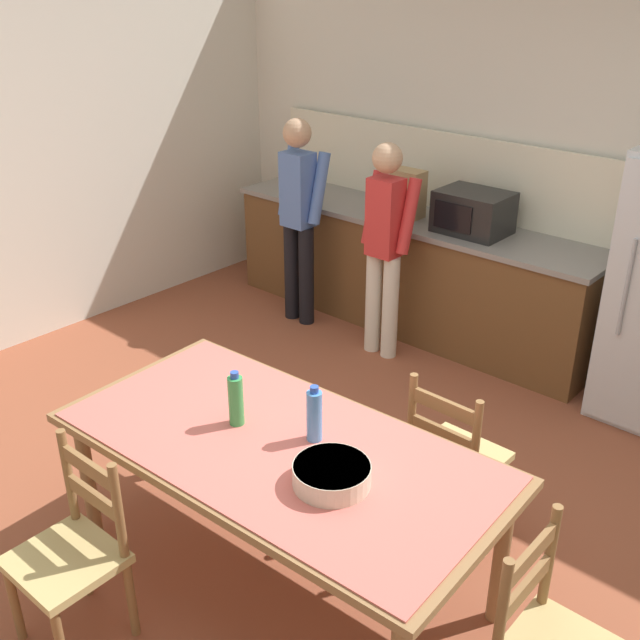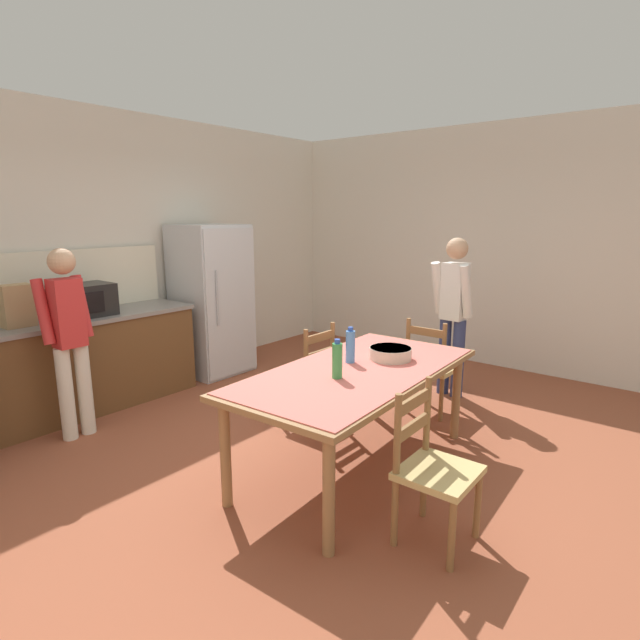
# 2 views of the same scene
# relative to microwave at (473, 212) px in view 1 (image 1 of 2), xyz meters

# --- Properties ---
(ground_plane) EXTENTS (8.32, 8.32, 0.00)m
(ground_plane) POSITION_rel_microwave_xyz_m (0.63, -2.21, -1.06)
(ground_plane) COLOR brown
(wall_back) EXTENTS (6.52, 0.12, 2.90)m
(wall_back) POSITION_rel_microwave_xyz_m (0.63, 0.45, 0.39)
(wall_back) COLOR silver
(wall_back) RESTS_ON ground
(kitchen_counter) EXTENTS (3.14, 0.66, 0.91)m
(kitchen_counter) POSITION_rel_microwave_xyz_m (-0.55, 0.02, -0.60)
(kitchen_counter) COLOR brown
(kitchen_counter) RESTS_ON ground
(counter_splashback) EXTENTS (3.10, 0.03, 0.60)m
(counter_splashback) POSITION_rel_microwave_xyz_m (-0.55, 0.33, 0.15)
(counter_splashback) COLOR #EFE8CB
(counter_splashback) RESTS_ON kitchen_counter
(microwave) EXTENTS (0.50, 0.39, 0.30)m
(microwave) POSITION_rel_microwave_xyz_m (0.00, 0.00, 0.00)
(microwave) COLOR black
(microwave) RESTS_ON kitchen_counter
(paper_bag) EXTENTS (0.24, 0.16, 0.36)m
(paper_bag) POSITION_rel_microwave_xyz_m (-0.57, -0.01, 0.03)
(paper_bag) COLOR tan
(paper_bag) RESTS_ON kitchen_counter
(dining_table) EXTENTS (2.08, 1.10, 0.77)m
(dining_table) POSITION_rel_microwave_xyz_m (0.65, -2.67, -0.37)
(dining_table) COLOR olive
(dining_table) RESTS_ON ground
(bottle_near_centre) EXTENTS (0.07, 0.07, 0.27)m
(bottle_near_centre) POSITION_rel_microwave_xyz_m (0.39, -2.68, -0.17)
(bottle_near_centre) COLOR green
(bottle_near_centre) RESTS_ON dining_table
(bottle_off_centre) EXTENTS (0.07, 0.07, 0.27)m
(bottle_off_centre) POSITION_rel_microwave_xyz_m (0.74, -2.54, -0.17)
(bottle_off_centre) COLOR #4C8ED6
(bottle_off_centre) RESTS_ON dining_table
(serving_bowl) EXTENTS (0.32, 0.32, 0.09)m
(serving_bowl) POSITION_rel_microwave_xyz_m (1.00, -2.72, -0.24)
(serving_bowl) COLOR beige
(serving_bowl) RESTS_ON dining_table
(chair_side_near_left) EXTENTS (0.43, 0.41, 0.91)m
(chair_side_near_left) POSITION_rel_microwave_xyz_m (0.23, -3.48, -0.62)
(chair_side_near_left) COLOR olive
(chair_side_near_left) RESTS_ON ground
(chair_side_far_right) EXTENTS (0.43, 0.41, 0.91)m
(chair_side_far_right) POSITION_rel_microwave_xyz_m (1.06, -1.85, -0.62)
(chair_side_far_right) COLOR olive
(chair_side_far_right) RESTS_ON ground
(person_at_sink) EXTENTS (0.41, 0.28, 1.64)m
(person_at_sink) POSITION_rel_microwave_xyz_m (-1.24, -0.50, -0.14)
(person_at_sink) COLOR black
(person_at_sink) RESTS_ON ground
(person_at_counter) EXTENTS (0.40, 0.27, 1.59)m
(person_at_counter) POSITION_rel_microwave_xyz_m (-0.39, -0.52, -0.17)
(person_at_counter) COLOR silver
(person_at_counter) RESTS_ON ground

